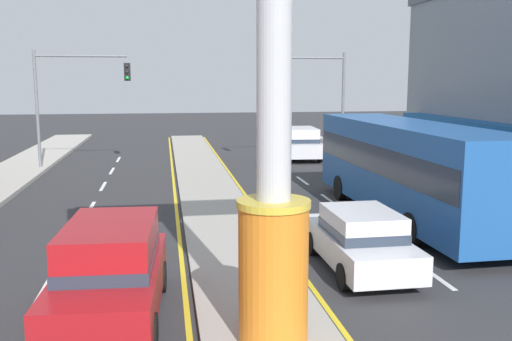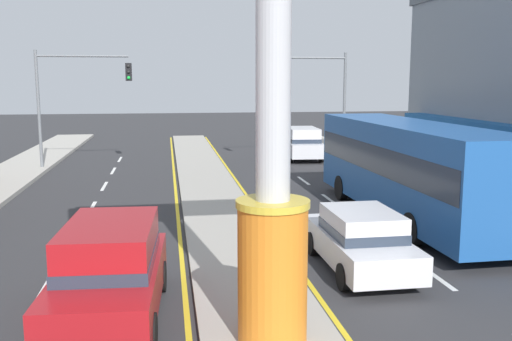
{
  "view_description": "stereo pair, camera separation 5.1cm",
  "coord_description": "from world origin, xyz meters",
  "px_view_note": "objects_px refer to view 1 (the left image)",
  "views": [
    {
      "loc": [
        -1.79,
        -3.1,
        4.64
      ],
      "look_at": [
        0.27,
        9.59,
        2.6
      ],
      "focal_mm": 39.72,
      "sensor_mm": 36.0,
      "label": 1
    },
    {
      "loc": [
        -1.74,
        -3.11,
        4.64
      ],
      "look_at": [
        0.27,
        9.59,
        2.6
      ],
      "focal_mm": 39.72,
      "sensor_mm": 36.0,
      "label": 2
    }
  ],
  "objects_px": {
    "district_sign": "(274,108)",
    "traffic_light_left_side": "(71,88)",
    "suv_mid_left_lane": "(111,270)",
    "sedan_far_right_lane": "(360,239)",
    "suv_near_left_lane": "(301,143)",
    "traffic_light_right_side": "(313,88)",
    "pedestrian_near_kerb": "(474,183)",
    "bus_near_right_lane": "(407,165)"
  },
  "relations": [
    {
      "from": "district_sign",
      "to": "sedan_far_right_lane",
      "type": "relative_size",
      "value": 1.91
    },
    {
      "from": "suv_near_left_lane",
      "to": "suv_mid_left_lane",
      "type": "height_order",
      "value": "same"
    },
    {
      "from": "traffic_light_left_side",
      "to": "traffic_light_right_side",
      "type": "height_order",
      "value": "same"
    },
    {
      "from": "traffic_light_left_side",
      "to": "pedestrian_near_kerb",
      "type": "distance_m",
      "value": 20.16
    },
    {
      "from": "sedan_far_right_lane",
      "to": "district_sign",
      "type": "bearing_deg",
      "value": -127.76
    },
    {
      "from": "traffic_light_left_side",
      "to": "pedestrian_near_kerb",
      "type": "bearing_deg",
      "value": -40.2
    },
    {
      "from": "suv_near_left_lane",
      "to": "suv_mid_left_lane",
      "type": "distance_m",
      "value": 23.53
    },
    {
      "from": "district_sign",
      "to": "suv_near_left_lane",
      "type": "height_order",
      "value": "district_sign"
    },
    {
      "from": "sedan_far_right_lane",
      "to": "traffic_light_right_side",
      "type": "bearing_deg",
      "value": 78.8
    },
    {
      "from": "traffic_light_right_side",
      "to": "bus_near_right_lane",
      "type": "height_order",
      "value": "traffic_light_right_side"
    },
    {
      "from": "traffic_light_left_side",
      "to": "suv_near_left_lane",
      "type": "relative_size",
      "value": 1.32
    },
    {
      "from": "district_sign",
      "to": "traffic_light_left_side",
      "type": "height_order",
      "value": "district_sign"
    },
    {
      "from": "district_sign",
      "to": "pedestrian_near_kerb",
      "type": "relative_size",
      "value": 4.84
    },
    {
      "from": "traffic_light_right_side",
      "to": "suv_near_left_lane",
      "type": "bearing_deg",
      "value": 100.28
    },
    {
      "from": "traffic_light_left_side",
      "to": "suv_mid_left_lane",
      "type": "distance_m",
      "value": 20.31
    },
    {
      "from": "suv_near_left_lane",
      "to": "pedestrian_near_kerb",
      "type": "relative_size",
      "value": 2.76
    },
    {
      "from": "pedestrian_near_kerb",
      "to": "suv_near_left_lane",
      "type": "bearing_deg",
      "value": 99.68
    },
    {
      "from": "district_sign",
      "to": "suv_mid_left_lane",
      "type": "height_order",
      "value": "district_sign"
    },
    {
      "from": "bus_near_right_lane",
      "to": "traffic_light_right_side",
      "type": "bearing_deg",
      "value": 88.78
    },
    {
      "from": "district_sign",
      "to": "traffic_light_right_side",
      "type": "height_order",
      "value": "district_sign"
    },
    {
      "from": "district_sign",
      "to": "bus_near_right_lane",
      "type": "distance_m",
      "value": 10.75
    },
    {
      "from": "traffic_light_left_side",
      "to": "bus_near_right_lane",
      "type": "bearing_deg",
      "value": -45.72
    },
    {
      "from": "bus_near_right_lane",
      "to": "traffic_light_left_side",
      "type": "bearing_deg",
      "value": 134.28
    },
    {
      "from": "traffic_light_right_side",
      "to": "pedestrian_near_kerb",
      "type": "xyz_separation_m",
      "value": [
        2.24,
        -13.24,
        -3.1
      ]
    },
    {
      "from": "bus_near_right_lane",
      "to": "suv_mid_left_lane",
      "type": "relative_size",
      "value": 2.39
    },
    {
      "from": "traffic_light_left_side",
      "to": "suv_mid_left_lane",
      "type": "relative_size",
      "value": 1.32
    },
    {
      "from": "traffic_light_left_side",
      "to": "suv_near_left_lane",
      "type": "height_order",
      "value": "traffic_light_left_side"
    },
    {
      "from": "district_sign",
      "to": "suv_mid_left_lane",
      "type": "bearing_deg",
      "value": 148.73
    },
    {
      "from": "sedan_far_right_lane",
      "to": "suv_near_left_lane",
      "type": "height_order",
      "value": "suv_near_left_lane"
    },
    {
      "from": "sedan_far_right_lane",
      "to": "suv_near_left_lane",
      "type": "xyz_separation_m",
      "value": [
        3.3,
        19.71,
        0.2
      ]
    },
    {
      "from": "traffic_light_left_side",
      "to": "bus_near_right_lane",
      "type": "distance_m",
      "value": 18.33
    },
    {
      "from": "district_sign",
      "to": "traffic_light_left_side",
      "type": "xyz_separation_m",
      "value": [
        -6.49,
        21.48,
        0.05
      ]
    },
    {
      "from": "traffic_light_right_side",
      "to": "suv_mid_left_lane",
      "type": "relative_size",
      "value": 1.32
    },
    {
      "from": "suv_mid_left_lane",
      "to": "sedan_far_right_lane",
      "type": "bearing_deg",
      "value": 18.91
    },
    {
      "from": "traffic_light_left_side",
      "to": "bus_near_right_lane",
      "type": "xyz_separation_m",
      "value": [
        12.69,
        -13.01,
        -2.38
      ]
    },
    {
      "from": "traffic_light_right_side",
      "to": "sedan_far_right_lane",
      "type": "distance_m",
      "value": 18.78
    },
    {
      "from": "district_sign",
      "to": "traffic_light_right_side",
      "type": "relative_size",
      "value": 1.33
    },
    {
      "from": "traffic_light_right_side",
      "to": "suv_near_left_lane",
      "type": "xyz_separation_m",
      "value": [
        -0.29,
        1.6,
        -3.26
      ]
    },
    {
      "from": "sedan_far_right_lane",
      "to": "suv_mid_left_lane",
      "type": "xyz_separation_m",
      "value": [
        -5.8,
        -1.99,
        0.2
      ]
    },
    {
      "from": "traffic_light_left_side",
      "to": "suv_mid_left_lane",
      "type": "xyz_separation_m",
      "value": [
        3.59,
        -19.72,
        -3.26
      ]
    },
    {
      "from": "traffic_light_left_side",
      "to": "traffic_light_right_side",
      "type": "xyz_separation_m",
      "value": [
        12.98,
        0.38,
        0.0
      ]
    },
    {
      "from": "suv_near_left_lane",
      "to": "bus_near_right_lane",
      "type": "bearing_deg",
      "value": -89.98
    }
  ]
}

